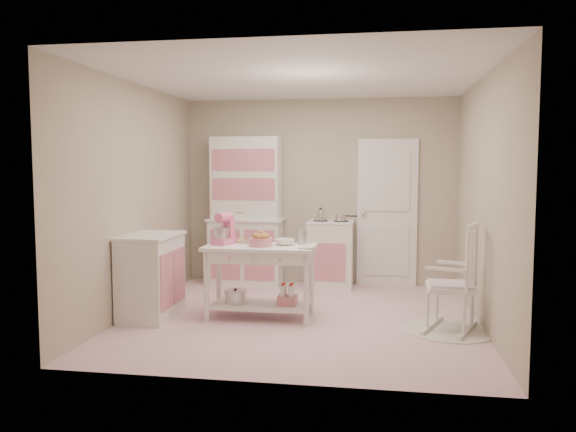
% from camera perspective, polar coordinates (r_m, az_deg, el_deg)
% --- Properties ---
extents(room_shell, '(3.84, 3.84, 2.62)m').
position_cam_1_polar(room_shell, '(6.06, 1.35, 4.95)').
color(room_shell, pink).
rests_on(room_shell, ground).
extents(door, '(0.82, 0.05, 2.04)m').
position_cam_1_polar(door, '(7.90, 10.03, 0.33)').
color(door, white).
rests_on(door, ground).
extents(hutch, '(1.06, 0.50, 2.08)m').
position_cam_1_polar(hutch, '(7.90, -4.31, 0.53)').
color(hutch, white).
rests_on(hutch, ground).
extents(stove, '(0.62, 0.57, 0.92)m').
position_cam_1_polar(stove, '(7.73, 4.34, -3.89)').
color(stove, white).
rests_on(stove, ground).
extents(base_cabinet, '(0.54, 0.84, 0.92)m').
position_cam_1_polar(base_cabinet, '(6.37, -13.76, -5.95)').
color(base_cabinet, white).
rests_on(base_cabinet, ground).
extents(lace_rug, '(0.92, 0.92, 0.01)m').
position_cam_1_polar(lace_rug, '(6.03, 16.07, -11.05)').
color(lace_rug, white).
rests_on(lace_rug, ground).
extents(rocking_chair, '(0.71, 0.85, 1.10)m').
position_cam_1_polar(rocking_chair, '(5.91, 16.20, -5.97)').
color(rocking_chair, white).
rests_on(rocking_chair, ground).
extents(work_table, '(1.20, 0.60, 0.80)m').
position_cam_1_polar(work_table, '(6.19, -2.84, -6.69)').
color(work_table, white).
rests_on(work_table, ground).
extents(stand_mixer, '(0.28, 0.33, 0.34)m').
position_cam_1_polar(stand_mixer, '(6.22, -6.61, -1.34)').
color(stand_mixer, pink).
rests_on(stand_mixer, work_table).
extents(cookie_tray, '(0.34, 0.24, 0.02)m').
position_cam_1_polar(cookie_tray, '(6.33, -3.85, -2.69)').
color(cookie_tray, silver).
rests_on(cookie_tray, work_table).
extents(bread_basket, '(0.25, 0.25, 0.09)m').
position_cam_1_polar(bread_basket, '(6.06, -2.77, -2.67)').
color(bread_basket, pink).
rests_on(bread_basket, work_table).
extents(mixing_bowl, '(0.22, 0.22, 0.07)m').
position_cam_1_polar(mixing_bowl, '(6.15, -0.33, -2.66)').
color(mixing_bowl, white).
rests_on(mixing_bowl, work_table).
extents(metal_pitcher, '(0.10, 0.10, 0.17)m').
position_cam_1_polar(metal_pitcher, '(6.19, 1.44, -2.13)').
color(metal_pitcher, silver).
rests_on(metal_pitcher, work_table).
extents(recipe_book, '(0.16, 0.21, 0.02)m').
position_cam_1_polar(recipe_book, '(5.93, 1.17, -3.19)').
color(recipe_book, white).
rests_on(recipe_book, work_table).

